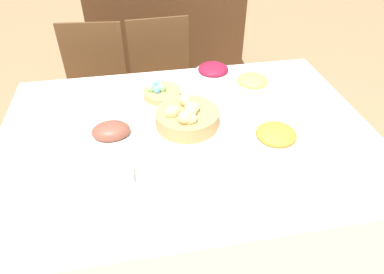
{
  "coord_description": "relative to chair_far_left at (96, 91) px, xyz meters",
  "views": [
    {
      "loc": [
        -0.2,
        -1.2,
        1.71
      ],
      "look_at": [
        0.0,
        -0.09,
        0.81
      ],
      "focal_mm": 32.0,
      "sensor_mm": 36.0,
      "label": 1
    }
  ],
  "objects": [
    {
      "name": "ground_plane",
      "position": [
        0.48,
        -0.92,
        -0.5
      ],
      "size": [
        12.0,
        12.0,
        0.0
      ],
      "primitive_type": "plane",
      "color": "#937551"
    },
    {
      "name": "dining_table",
      "position": [
        0.48,
        -0.92,
        -0.11
      ],
      "size": [
        1.67,
        1.2,
        0.77
      ],
      "color": "white",
      "rests_on": "ground"
    },
    {
      "name": "chair_far_left",
      "position": [
        0.0,
        0.0,
        0.0
      ],
      "size": [
        0.46,
        0.46,
        0.93
      ],
      "rotation": [
        0.0,
        0.0,
        -0.11
      ],
      "color": "brown",
      "rests_on": "ground"
    },
    {
      "name": "chair_far_center",
      "position": [
        0.47,
        0.0,
        0.0
      ],
      "size": [
        0.44,
        0.44,
        0.93
      ],
      "rotation": [
        0.0,
        0.0,
        0.04
      ],
      "color": "brown",
      "rests_on": "ground"
    },
    {
      "name": "sideboard",
      "position": [
        0.6,
        0.9,
        -0.02
      ],
      "size": [
        1.33,
        0.44,
        0.96
      ],
      "color": "#4C2D19",
      "rests_on": "ground"
    },
    {
      "name": "bread_basket",
      "position": [
        0.49,
        -0.87,
        0.32
      ],
      "size": [
        0.29,
        0.29,
        0.12
      ],
      "color": "#AD8451",
      "rests_on": "dining_table"
    },
    {
      "name": "egg_basket",
      "position": [
        0.4,
        -0.6,
        0.3
      ],
      "size": [
        0.19,
        0.19,
        0.08
      ],
      "color": "#AD8451",
      "rests_on": "dining_table"
    },
    {
      "name": "ham_platter",
      "position": [
        0.15,
        -0.89,
        0.3
      ],
      "size": [
        0.26,
        0.18,
        0.08
      ],
      "color": "silver",
      "rests_on": "dining_table"
    },
    {
      "name": "carrot_bowl",
      "position": [
        0.82,
        -1.09,
        0.32
      ],
      "size": [
        0.2,
        0.2,
        0.1
      ],
      "color": "silver",
      "rests_on": "dining_table"
    },
    {
      "name": "pineapple_bowl",
      "position": [
        0.87,
        -0.63,
        0.32
      ],
      "size": [
        0.19,
        0.19,
        0.09
      ],
      "color": "silver",
      "rests_on": "dining_table"
    },
    {
      "name": "beet_salad_bowl",
      "position": [
        0.7,
        -0.47,
        0.31
      ],
      "size": [
        0.2,
        0.2,
        0.09
      ],
      "color": "silver",
      "rests_on": "dining_table"
    },
    {
      "name": "dinner_plate",
      "position": [
        0.43,
        -1.34,
        0.28
      ],
      "size": [
        0.25,
        0.25,
        0.01
      ],
      "color": "silver",
      "rests_on": "dining_table"
    },
    {
      "name": "fork",
      "position": [
        0.28,
        -1.34,
        0.28
      ],
      "size": [
        0.01,
        0.18,
        0.0
      ],
      "rotation": [
        0.0,
        0.0,
        -0.0
      ],
      "color": "silver",
      "rests_on": "dining_table"
    },
    {
      "name": "knife",
      "position": [
        0.58,
        -1.34,
        0.28
      ],
      "size": [
        0.01,
        0.18,
        0.0
      ],
      "rotation": [
        0.0,
        0.0,
        -0.0
      ],
      "color": "silver",
      "rests_on": "dining_table"
    },
    {
      "name": "spoon",
      "position": [
        0.61,
        -1.34,
        0.28
      ],
      "size": [
        0.01,
        0.18,
        0.0
      ],
      "rotation": [
        0.0,
        0.0,
        0.0
      ],
      "color": "silver",
      "rests_on": "dining_table"
    },
    {
      "name": "drinking_cup",
      "position": [
        0.65,
        -1.16,
        0.31
      ],
      "size": [
        0.08,
        0.08,
        0.08
      ],
      "color": "silver",
      "rests_on": "dining_table"
    },
    {
      "name": "butter_dish",
      "position": [
        0.17,
        -1.17,
        0.29
      ],
      "size": [
        0.12,
        0.07,
        0.03
      ],
      "color": "silver",
      "rests_on": "dining_table"
    }
  ]
}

